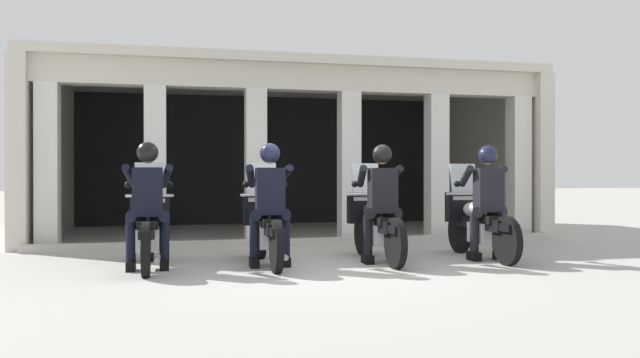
{
  "coord_description": "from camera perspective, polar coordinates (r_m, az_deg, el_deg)",
  "views": [
    {
      "loc": [
        -1.95,
        -7.81,
        1.17
      ],
      "look_at": [
        0.0,
        0.59,
        1.12
      ],
      "focal_mm": 35.39,
      "sensor_mm": 36.0,
      "label": 1
    }
  ],
  "objects": [
    {
      "name": "motorcycle_far_left",
      "position": [
        8.36,
        -15.23,
        -4.29
      ],
      "size": [
        0.62,
        2.04,
        1.35
      ],
      "rotation": [
        0.0,
        0.0,
        0.09
      ],
      "color": "black",
      "rests_on": "ground"
    },
    {
      "name": "kerb_strip",
      "position": [
        10.56,
        -1.0,
        -5.71
      ],
      "size": [
        8.93,
        0.24,
        0.12
      ],
      "primitive_type": "cube",
      "color": "#B7B5AD",
      "rests_on": "ground"
    },
    {
      "name": "motorcycle_center_left",
      "position": [
        8.39,
        -4.84,
        -4.26
      ],
      "size": [
        0.62,
        2.04,
        1.35
      ],
      "rotation": [
        0.0,
        0.0,
        0.11
      ],
      "color": "black",
      "rests_on": "ground"
    },
    {
      "name": "ground_plane",
      "position": [
        11.05,
        -2.83,
        -5.76
      ],
      "size": [
        80.0,
        80.0,
        0.0
      ],
      "primitive_type": "plane",
      "color": "#A8A59E"
    },
    {
      "name": "motorcycle_center_right",
      "position": [
        8.74,
        5.02,
        -4.08
      ],
      "size": [
        0.62,
        2.04,
        1.35
      ],
      "rotation": [
        0.0,
        0.0,
        0.12
      ],
      "color": "black",
      "rests_on": "ground"
    },
    {
      "name": "police_officer_far_left",
      "position": [
        8.05,
        -15.32,
        -1.35
      ],
      "size": [
        0.63,
        0.61,
        1.58
      ],
      "rotation": [
        0.0,
        0.0,
        0.09
      ],
      "color": "black",
      "rests_on": "ground"
    },
    {
      "name": "police_officer_far_right",
      "position": [
        9.0,
        14.88,
        -1.17
      ],
      "size": [
        0.63,
        0.61,
        1.58
      ],
      "rotation": [
        0.0,
        0.0,
        0.28
      ],
      "color": "black",
      "rests_on": "ground"
    },
    {
      "name": "station_building",
      "position": [
        13.5,
        -3.68,
        4.05
      ],
      "size": [
        9.43,
        5.12,
        3.25
      ],
      "color": "black",
      "rests_on": "ground"
    },
    {
      "name": "motorcycle_far_right",
      "position": [
        9.27,
        14.06,
        -3.84
      ],
      "size": [
        0.62,
        2.04,
        1.35
      ],
      "rotation": [
        0.0,
        0.0,
        0.28
      ],
      "color": "black",
      "rests_on": "ground"
    },
    {
      "name": "police_officer_center_right",
      "position": [
        8.45,
        5.61,
        -1.26
      ],
      "size": [
        0.63,
        0.61,
        1.58
      ],
      "rotation": [
        0.0,
        0.0,
        0.12
      ],
      "color": "black",
      "rests_on": "ground"
    },
    {
      "name": "police_officer_center_left",
      "position": [
        8.09,
        -4.57,
        -1.33
      ],
      "size": [
        0.63,
        0.61,
        1.58
      ],
      "rotation": [
        0.0,
        0.0,
        0.11
      ],
      "color": "black",
      "rests_on": "ground"
    }
  ]
}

